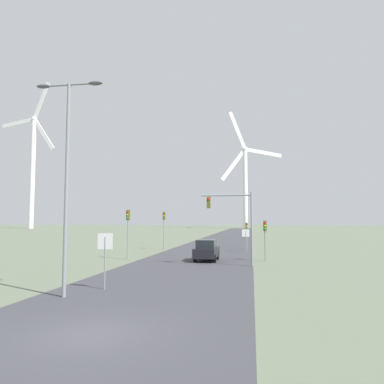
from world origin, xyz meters
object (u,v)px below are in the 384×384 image
at_px(traffic_light_post_near_right, 265,231).
at_px(car_approaching, 207,250).
at_px(stop_sign_far, 246,236).
at_px(traffic_light_post_near_left, 128,223).
at_px(traffic_light_post_mid_right, 247,230).
at_px(traffic_light_mast_overhead, 234,213).
at_px(stop_sign_near, 105,250).
at_px(traffic_light_post_mid_left, 164,222).
at_px(wind_turbine_left, 245,178).
at_px(wind_turbine_far_left, 33,162).
at_px(streetlamp, 67,160).

xyz_separation_m(traffic_light_post_near_right, car_approaching, (-5.03, -0.59, -1.64)).
relative_size(stop_sign_far, traffic_light_post_near_left, 0.57).
xyz_separation_m(traffic_light_post_mid_right, traffic_light_mast_overhead, (-0.77, -15.94, 1.65)).
height_order(stop_sign_near, traffic_light_post_near_right, traffic_light_post_near_right).
xyz_separation_m(stop_sign_far, traffic_light_post_near_right, (1.80, -8.67, 0.79)).
relative_size(stop_sign_near, traffic_light_post_mid_left, 0.62).
height_order(traffic_light_post_near_left, wind_turbine_left, wind_turbine_left).
bearing_deg(car_approaching, traffic_light_post_near_right, 6.68).
relative_size(traffic_light_post_mid_right, wind_turbine_far_left, 0.05).
bearing_deg(streetlamp, wind_turbine_far_left, 122.85).
xyz_separation_m(traffic_light_post_mid_right, wind_turbine_far_left, (-99.19, 112.46, 28.41)).
relative_size(streetlamp, stop_sign_far, 3.96).
distance_m(stop_sign_near, traffic_light_post_mid_left, 26.46).
distance_m(stop_sign_far, traffic_light_post_near_right, 8.89).
xyz_separation_m(streetlamp, wind_turbine_left, (5.56, 164.67, 17.92)).
xyz_separation_m(traffic_light_post_near_left, wind_turbine_far_left, (-88.70, 124.90, 27.54)).
bearing_deg(traffic_light_mast_overhead, wind_turbine_left, 90.58).
xyz_separation_m(traffic_light_post_near_left, car_approaching, (7.21, -0.18, -2.34)).
bearing_deg(wind_turbine_far_left, streetlamp, -57.15).
distance_m(stop_sign_far, traffic_light_post_mid_right, 3.42).
bearing_deg(car_approaching, streetlamp, -105.60).
distance_m(stop_sign_near, traffic_light_post_near_left, 14.96).
height_order(traffic_light_mast_overhead, wind_turbine_left, wind_turbine_left).
height_order(traffic_light_post_mid_right, traffic_light_mast_overhead, traffic_light_mast_overhead).
distance_m(traffic_light_post_near_left, traffic_light_post_near_right, 12.26).
xyz_separation_m(streetlamp, traffic_light_post_near_left, (-2.64, 16.56, -3.03)).
relative_size(stop_sign_near, wind_turbine_left, 0.05).
bearing_deg(wind_turbine_far_left, wind_turbine_left, 13.47).
xyz_separation_m(traffic_light_post_near_left, traffic_light_post_mid_right, (10.49, 12.44, -0.86)).
height_order(traffic_light_mast_overhead, wind_turbine_far_left, wind_turbine_far_left).
height_order(streetlamp, stop_sign_near, streetlamp).
relative_size(traffic_light_mast_overhead, car_approaching, 1.37).
bearing_deg(streetlamp, stop_sign_near, 63.15).
distance_m(traffic_light_post_mid_right, car_approaching, 13.12).
xyz_separation_m(traffic_light_post_near_right, traffic_light_mast_overhead, (-2.52, -3.91, 1.48)).
distance_m(traffic_light_post_mid_left, traffic_light_post_mid_right, 10.00).
xyz_separation_m(car_approaching, wind_turbine_far_left, (-95.91, 125.08, 29.88)).
xyz_separation_m(streetlamp, stop_sign_far, (7.80, 25.64, -4.51)).
height_order(traffic_light_post_mid_right, wind_turbine_left, wind_turbine_left).
xyz_separation_m(traffic_light_post_near_right, wind_turbine_far_left, (-100.94, 124.49, 28.24)).
xyz_separation_m(stop_sign_near, traffic_light_mast_overhead, (6.01, 10.93, 2.06)).
relative_size(stop_sign_near, wind_turbine_far_left, 0.04).
relative_size(traffic_light_post_mid_left, traffic_light_post_mid_right, 1.40).
xyz_separation_m(traffic_light_post_near_right, traffic_light_post_mid_left, (-11.68, 11.39, 0.75)).
bearing_deg(wind_turbine_left, streetlamp, -91.93).
bearing_deg(stop_sign_far, traffic_light_post_mid_left, 164.60).
xyz_separation_m(traffic_light_post_mid_left, traffic_light_mast_overhead, (9.17, -15.30, 0.72)).
bearing_deg(traffic_light_post_mid_left, traffic_light_post_near_right, -44.28).
distance_m(streetlamp, traffic_light_post_mid_left, 28.59).
relative_size(car_approaching, wind_turbine_far_left, 0.06).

